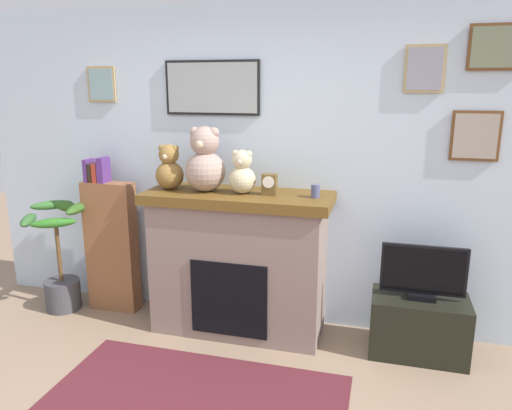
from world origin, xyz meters
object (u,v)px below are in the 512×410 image
Objects in this scene: mantel_clock at (270,184)px; teddy_bear_brown at (242,174)px; potted_plant at (61,265)px; teddy_bear_tan at (169,169)px; teddy_bear_cream at (205,162)px; tv_stand at (418,326)px; television at (423,273)px; fireplace at (239,262)px; candle_jar at (315,191)px; bookshelf at (111,243)px.

teddy_bear_brown reaches higher than mantel_clock.
teddy_bear_tan is (1.08, 0.05, 0.90)m from potted_plant.
teddy_bear_cream reaches higher than mantel_clock.
potted_plant is 1.41× the size of tv_stand.
television is 1.66× the size of teddy_bear_tan.
teddy_bear_cream is (-1.67, 0.01, 1.16)m from tv_stand.
mantel_clock is (-1.15, 0.01, 0.59)m from television.
potted_plant is at bearing -178.46° from teddy_bear_brown.
teddy_bear_cream is (-0.52, 0.00, 0.15)m from mantel_clock.
tv_stand is at bearing -1.17° from fireplace.
mantel_clock is at bearing 179.45° from television.
candle_jar is at bearing -1.68° from fireplace.
potted_plant is 1.41m from teddy_bear_tan.
teddy_bear_brown is at bearing -179.96° from candle_jar.
television is 3.72× the size of mantel_clock.
teddy_bear_tan is 0.31m from teddy_bear_cream.
television reaches higher than tv_stand.
candle_jar reaches higher than fireplace.
fireplace is at bearing 178.77° from television.
potted_plant is at bearing -179.35° from tv_stand.
bookshelf is 0.50m from potted_plant.
candle_jar is at bearing 179.22° from tv_stand.
potted_plant is 2.07m from mantel_clock.
teddy_bear_brown is at bearing 1.54° from potted_plant.
bookshelf reaches higher than fireplace.
television is at bearing -1.23° from fireplace.
teddy_bear_brown is at bearing -25.24° from fireplace.
teddy_bear_tan is at bearing -178.17° from fireplace.
television is (2.61, -0.10, 0.03)m from bookshelf.
fireplace is 1.45m from tv_stand.
teddy_bear_tan is (0.63, -0.09, 0.71)m from bookshelf.
television is at bearing -0.88° from candle_jar.
tv_stand is 1.16× the size of television.
teddy_bear_cream reaches higher than television.
bookshelf reaches higher than tv_stand.
tv_stand is 0.42m from television.
fireplace reaches higher than potted_plant.
television is at bearing -0.40° from teddy_bear_cream.
teddy_bear_cream is (1.38, 0.05, 0.97)m from potted_plant.
teddy_bear_cream is at bearing -0.03° from teddy_bear_tan.
teddy_bear_brown reaches higher than television.
teddy_bear_brown reaches higher than fireplace.
teddy_bear_brown is (1.68, 0.05, 0.89)m from potted_plant.
fireplace is at bearing 178.83° from tv_stand.
teddy_bear_brown is at bearing -4.13° from bookshelf.
television is at bearing 0.63° from potted_plant.
bookshelf is at bearing 171.96° from teddy_bear_tan.
fireplace is 1.49× the size of potted_plant.
bookshelf is 4.08× the size of teddy_bear_brown.
fireplace is 14.71× the size of candle_jar.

